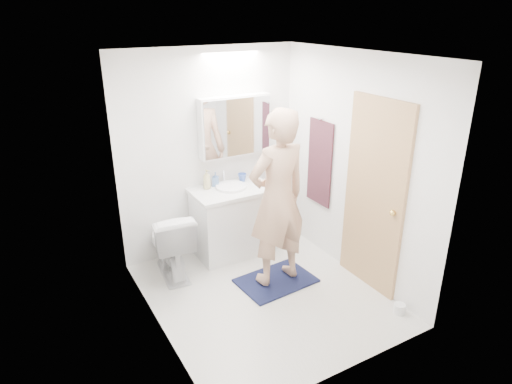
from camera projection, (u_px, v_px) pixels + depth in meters
floor at (264, 294)px, 4.68m from camera, size 2.50×2.50×0.00m
ceiling at (266, 55)px, 3.78m from camera, size 2.50×2.50×0.00m
wall_back at (210, 153)px, 5.24m from camera, size 2.50×0.00×2.50m
wall_front at (354, 242)px, 3.23m from camera, size 2.50×0.00×2.50m
wall_left at (151, 211)px, 3.72m from camera, size 0.00×2.50×2.50m
wall_right at (354, 168)px, 4.74m from camera, size 0.00×2.50×2.50m
vanity_cabinet at (233, 222)px, 5.38m from camera, size 0.90×0.55×0.78m
countertop at (232, 190)px, 5.22m from camera, size 0.95×0.58×0.04m
sink_basin at (231, 187)px, 5.24m from camera, size 0.36×0.36×0.03m
faucet at (224, 177)px, 5.36m from camera, size 0.02×0.02×0.16m
medicine_cabinet at (235, 126)px, 5.20m from camera, size 0.88×0.14×0.70m
mirror_panel at (238, 127)px, 5.14m from camera, size 0.84×0.01×0.66m
toilet at (170, 243)px, 4.90m from camera, size 0.52×0.81×0.78m
bath_rug at (276, 281)px, 4.89m from camera, size 0.84×0.60×0.02m
person at (278, 199)px, 4.53m from camera, size 0.71×0.49×1.86m
door at (374, 197)px, 4.53m from camera, size 0.04×0.80×2.00m
door_knob at (393, 213)px, 4.29m from camera, size 0.06×0.06×0.06m
towel at (320, 163)px, 5.21m from camera, size 0.02×0.42×1.00m
towel_hook at (321, 119)px, 5.01m from camera, size 0.07×0.02×0.02m
soap_bottle_a at (207, 179)px, 5.18m from camera, size 0.12×0.12×0.23m
soap_bottle_b at (216, 179)px, 5.27m from camera, size 0.10×0.10×0.17m
toothbrush_cup at (242, 177)px, 5.43m from camera, size 0.13×0.13×0.10m
toilet_paper_roll at (399, 309)px, 4.37m from camera, size 0.11×0.11×0.10m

